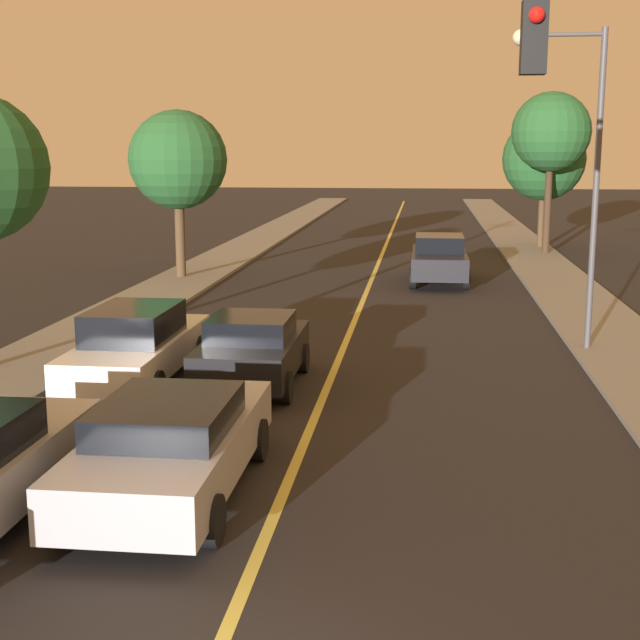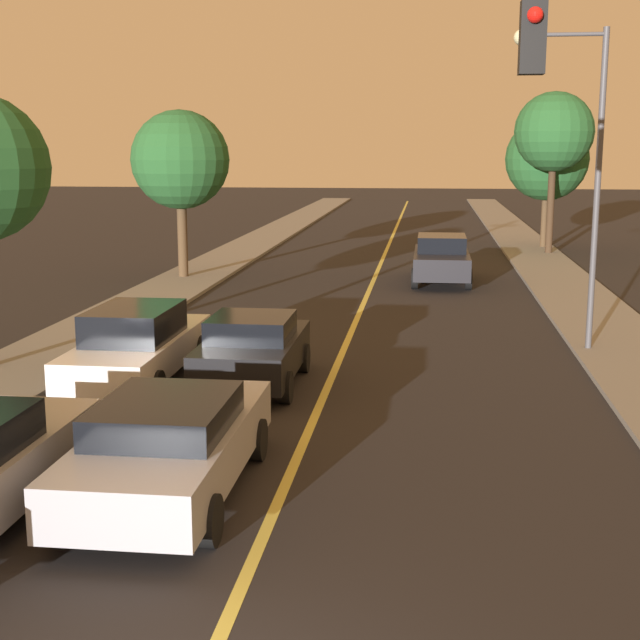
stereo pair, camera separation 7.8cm
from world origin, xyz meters
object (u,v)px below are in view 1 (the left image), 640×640
object	(u,v)px
car_far_oncoming	(439,259)
tree_left_near	(178,160)
car_near_lane_second	(252,350)
tree_right_far	(544,159)
car_near_lane_front	(172,444)
streetlamp_right	(576,146)
tree_right_near	(551,132)
car_outer_lane_second	(137,345)

from	to	relation	value
car_far_oncoming	tree_left_near	world-z (taller)	tree_left_near
car_near_lane_second	tree_right_far	distance (m)	27.39
car_near_lane_front	streetlamp_right	bearing A→B (deg)	55.19
tree_left_near	tree_right_near	xyz separation A→B (m)	(14.02, 9.14, 1.09)
tree_left_near	car_outer_lane_second	bearing A→B (deg)	-78.00
tree_left_near	tree_right_far	size ratio (longest dim) A/B	0.98
car_outer_lane_second	streetlamp_right	world-z (taller)	streetlamp_right
streetlamp_right	tree_left_near	world-z (taller)	streetlamp_right
car_near_lane_second	car_far_oncoming	size ratio (longest dim) A/B	0.79
car_outer_lane_second	tree_left_near	distance (m)	14.89
car_far_oncoming	tree_right_near	bearing A→B (deg)	-118.62
car_outer_lane_second	car_far_oncoming	bearing A→B (deg)	66.86
car_near_lane_front	tree_left_near	distance (m)	20.84
car_near_lane_second	tree_right_near	size ratio (longest dim) A/B	0.55
car_near_lane_second	tree_right_near	distance (m)	25.22
car_far_oncoming	tree_right_far	bearing A→B (deg)	-113.33
streetlamp_right	tree_left_near	xyz separation A→B (m)	(-11.98, 10.28, -0.47)
car_near_lane_front	tree_right_near	size ratio (longest dim) A/B	0.70
streetlamp_right	tree_right_near	size ratio (longest dim) A/B	1.03
car_outer_lane_second	streetlamp_right	size ratio (longest dim) A/B	0.70
car_far_oncoming	streetlamp_right	bearing A→B (deg)	104.68
car_outer_lane_second	tree_right_far	bearing A→B (deg)	66.78
car_outer_lane_second	tree_right_far	xyz separation A→B (m)	(11.07, 25.81, 3.36)
car_near_lane_second	tree_right_far	world-z (taller)	tree_right_far
car_outer_lane_second	tree_right_near	bearing A→B (deg)	64.73
streetlamp_right	tree_right_near	xyz separation A→B (m)	(2.03, 19.42, 0.61)
streetlamp_right	tree_right_far	xyz separation A→B (m)	(2.10, 21.92, -0.55)
car_near_lane_front	car_far_oncoming	distance (m)	20.53
tree_right_near	tree_right_far	distance (m)	2.75
car_outer_lane_second	tree_right_near	size ratio (longest dim) A/B	0.72
tree_left_near	tree_right_far	world-z (taller)	tree_right_far
tree_right_far	car_outer_lane_second	bearing A→B (deg)	-113.22
car_near_lane_second	streetlamp_right	world-z (taller)	streetlamp_right
tree_left_near	tree_right_far	xyz separation A→B (m)	(14.08, 11.63, -0.07)
car_near_lane_second	car_outer_lane_second	size ratio (longest dim) A/B	0.76
car_near_lane_second	tree_right_far	xyz separation A→B (m)	(8.74, 25.74, 3.42)
car_near_lane_front	car_near_lane_second	xyz separation A→B (m)	(0.00, 5.74, -0.00)
streetlamp_right	tree_right_far	distance (m)	22.03
tree_left_near	streetlamp_right	bearing A→B (deg)	-40.64
tree_right_near	tree_right_far	bearing A→B (deg)	88.45
car_near_lane_second	tree_right_near	bearing A→B (deg)	69.53
car_near_lane_second	streetlamp_right	xyz separation A→B (m)	(6.64, 3.82, 3.96)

